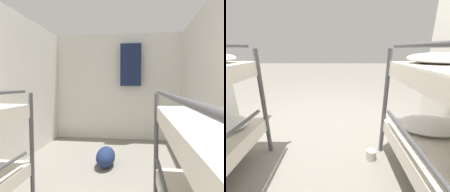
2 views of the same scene
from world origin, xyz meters
TOP-DOWN VIEW (x-y plane):
  - wall_back at (0.00, 4.96)m, footprint 2.89×0.06m
  - duffel_bag at (-0.01, 3.40)m, footprint 0.28×0.50m
  - hanging_coat at (0.31, 4.81)m, footprint 0.44×0.12m

SIDE VIEW (x-z plane):
  - duffel_bag at x=-0.01m, z-range 0.00..0.28m
  - wall_back at x=0.00m, z-range 0.00..2.35m
  - hanging_coat at x=0.31m, z-range 1.20..2.10m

